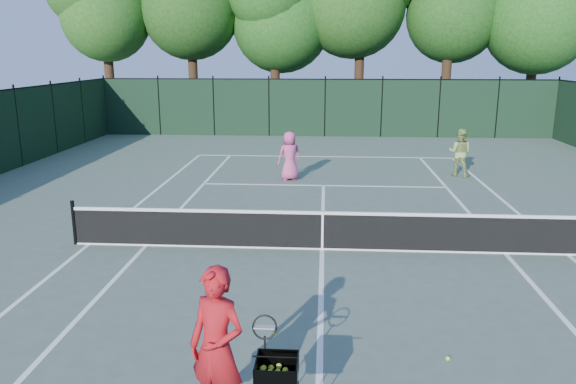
# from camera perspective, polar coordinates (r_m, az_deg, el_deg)

# --- Properties ---
(ground) EXTENTS (90.00, 90.00, 0.00)m
(ground) POSITION_cam_1_polar(r_m,az_deg,el_deg) (12.95, 3.48, -5.86)
(ground) COLOR #4D5E51
(ground) RESTS_ON ground
(sideline_doubles_left) EXTENTS (0.10, 23.77, 0.01)m
(sideline_doubles_left) POSITION_cam_1_polar(r_m,az_deg,el_deg) (14.07, -19.55, -5.02)
(sideline_doubles_left) COLOR white
(sideline_doubles_left) RESTS_ON ground
(sideline_doubles_right) EXTENTS (0.10, 23.77, 0.01)m
(sideline_doubles_right) POSITION_cam_1_polar(r_m,az_deg,el_deg) (14.05, 26.58, -5.75)
(sideline_doubles_right) COLOR white
(sideline_doubles_right) RESTS_ON ground
(sideline_singles_left) EXTENTS (0.10, 23.77, 0.01)m
(sideline_singles_left) POSITION_cam_1_polar(r_m,az_deg,el_deg) (13.59, -14.22, -5.29)
(sideline_singles_left) COLOR white
(sideline_singles_left) RESTS_ON ground
(sideline_singles_right) EXTENTS (0.10, 23.77, 0.01)m
(sideline_singles_right) POSITION_cam_1_polar(r_m,az_deg,el_deg) (13.58, 21.22, -5.85)
(sideline_singles_right) COLOR white
(sideline_singles_right) RESTS_ON ground
(baseline_far) EXTENTS (10.97, 0.10, 0.01)m
(baseline_far) POSITION_cam_1_polar(r_m,az_deg,el_deg) (24.46, 3.69, 3.62)
(baseline_far) COLOR white
(baseline_far) RESTS_ON ground
(service_line_far) EXTENTS (8.23, 0.10, 0.01)m
(service_line_far) POSITION_cam_1_polar(r_m,az_deg,el_deg) (19.09, 3.62, 0.67)
(service_line_far) COLOR white
(service_line_far) RESTS_ON ground
(center_service_line) EXTENTS (0.10, 12.80, 0.01)m
(center_service_line) POSITION_cam_1_polar(r_m,az_deg,el_deg) (12.94, 3.48, -5.85)
(center_service_line) COLOR white
(center_service_line) RESTS_ON ground
(tennis_net) EXTENTS (11.69, 0.09, 1.06)m
(tennis_net) POSITION_cam_1_polar(r_m,az_deg,el_deg) (12.79, 3.52, -3.85)
(tennis_net) COLOR black
(tennis_net) RESTS_ON ground
(fence_far) EXTENTS (24.00, 0.05, 3.00)m
(fence_far) POSITION_cam_1_polar(r_m,az_deg,el_deg) (30.32, 3.77, 8.48)
(fence_far) COLOR black
(fence_far) RESTS_ON ground
(coach) EXTENTS (1.14, 0.74, 2.00)m
(coach) POSITION_cam_1_polar(r_m,az_deg,el_deg) (6.91, -7.21, -15.44)
(coach) COLOR red
(coach) RESTS_ON ground
(player_pink) EXTENTS (0.99, 0.83, 1.73)m
(player_pink) POSITION_cam_1_polar(r_m,az_deg,el_deg) (19.76, 0.17, 3.70)
(player_pink) COLOR #CE4883
(player_pink) RESTS_ON ground
(player_green) EXTENTS (1.03, 0.94, 1.73)m
(player_green) POSITION_cam_1_polar(r_m,az_deg,el_deg) (21.36, 17.06, 3.86)
(player_green) COLOR #91AF57
(player_green) RESTS_ON ground
(ball_hopper) EXTENTS (0.57, 0.57, 0.95)m
(ball_hopper) POSITION_cam_1_polar(r_m,az_deg,el_deg) (6.83, -1.14, -17.79)
(ball_hopper) COLOR black
(ball_hopper) RESTS_ON ground
(loose_ball_near_cart) EXTENTS (0.07, 0.07, 0.07)m
(loose_ball_near_cart) POSITION_cam_1_polar(r_m,az_deg,el_deg) (8.88, 15.93, -15.95)
(loose_ball_near_cart) COLOR #DDEF30
(loose_ball_near_cart) RESTS_ON ground
(loose_ball_midcourt) EXTENTS (0.07, 0.07, 0.07)m
(loose_ball_midcourt) POSITION_cam_1_polar(r_m,az_deg,el_deg) (9.24, -1.39, -14.14)
(loose_ball_midcourt) COLOR #C2D12A
(loose_ball_midcourt) RESTS_ON ground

